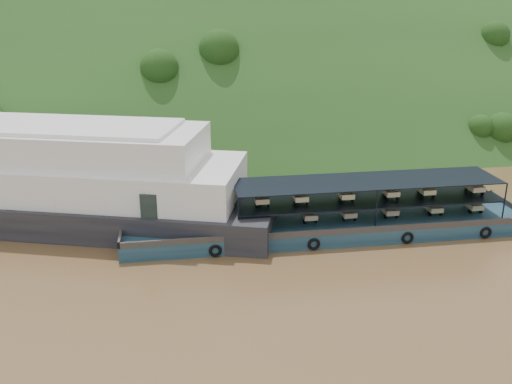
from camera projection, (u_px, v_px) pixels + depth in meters
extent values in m
plane|color=brown|center=(285.00, 238.00, 48.69)|extent=(160.00, 160.00, 0.00)
cube|color=#1D3C16|center=(234.00, 137.00, 82.21)|extent=(140.00, 39.60, 39.60)
cube|color=#122841|center=(326.00, 225.00, 49.70)|extent=(35.00, 7.00, 1.20)
cube|color=#592D19|center=(316.00, 203.00, 52.58)|extent=(35.00, 0.20, 0.50)
cube|color=#592D19|center=(338.00, 232.00, 46.25)|extent=(35.00, 0.20, 0.50)
cube|color=#592D19|center=(511.00, 205.00, 51.95)|extent=(0.20, 7.00, 0.50)
cube|color=#592D19|center=(122.00, 229.00, 46.87)|extent=(0.20, 7.00, 0.50)
torus|color=black|center=(215.00, 251.00, 44.95)|extent=(1.06, 0.26, 1.06)
torus|color=black|center=(314.00, 244.00, 46.12)|extent=(1.06, 0.26, 1.06)
torus|color=black|center=(408.00, 238.00, 47.28)|extent=(1.06, 0.26, 1.06)
torus|color=black|center=(486.00, 233.00, 48.31)|extent=(1.06, 0.26, 1.06)
cylinder|color=black|center=(152.00, 229.00, 46.09)|extent=(1.01, 0.36, 1.00)
cylinder|color=black|center=(153.00, 220.00, 48.05)|extent=(1.01, 0.36, 1.00)
cylinder|color=black|center=(194.00, 227.00, 46.55)|extent=(1.01, 0.36, 1.00)
cylinder|color=black|center=(193.00, 217.00, 48.51)|extent=(1.01, 0.36, 1.00)
cylinder|color=black|center=(211.00, 226.00, 46.73)|extent=(1.01, 0.36, 1.00)
cylinder|color=black|center=(210.00, 216.00, 48.70)|extent=(1.01, 0.36, 1.00)
cube|color=black|center=(184.00, 221.00, 47.37)|extent=(6.84, 2.28, 0.20)
cube|color=navy|center=(215.00, 206.00, 47.33)|extent=(1.73, 2.42, 2.20)
cube|color=black|center=(225.00, 201.00, 47.31)|extent=(0.08, 2.00, 0.90)
cube|color=black|center=(171.00, 205.00, 46.75)|extent=(4.84, 2.46, 2.80)
cube|color=black|center=(366.00, 199.00, 49.45)|extent=(23.00, 5.00, 0.12)
cube|color=black|center=(367.00, 181.00, 48.90)|extent=(23.00, 5.00, 0.08)
cylinder|color=black|center=(239.00, 217.00, 45.45)|extent=(0.12, 0.12, 3.30)
cylinder|color=black|center=(231.00, 196.00, 50.10)|extent=(0.12, 0.12, 3.30)
cylinder|color=black|center=(376.00, 209.00, 47.13)|extent=(0.12, 0.12, 3.30)
cylinder|color=black|center=(357.00, 190.00, 51.78)|extent=(0.12, 0.12, 3.30)
cylinder|color=black|center=(505.00, 202.00, 48.81)|extent=(0.12, 0.12, 3.30)
cylinder|color=black|center=(475.00, 183.00, 53.46)|extent=(0.12, 0.12, 3.30)
cylinder|color=black|center=(251.00, 216.00, 49.44)|extent=(0.12, 0.52, 0.52)
cylinder|color=black|center=(248.00, 224.00, 47.69)|extent=(0.14, 0.52, 0.52)
cylinder|color=black|center=(260.00, 224.00, 47.84)|extent=(0.14, 0.52, 0.52)
cube|color=beige|center=(254.00, 219.00, 47.98)|extent=(1.15, 1.50, 0.44)
cube|color=red|center=(252.00, 212.00, 48.99)|extent=(0.55, 0.80, 0.80)
cube|color=red|center=(252.00, 207.00, 48.64)|extent=(0.50, 0.10, 0.10)
cylinder|color=black|center=(305.00, 213.00, 50.15)|extent=(0.12, 0.52, 0.52)
cylinder|color=black|center=(305.00, 221.00, 48.40)|extent=(0.14, 0.52, 0.52)
cylinder|color=black|center=(316.00, 220.00, 48.55)|extent=(0.14, 0.52, 0.52)
cube|color=beige|center=(309.00, 215.00, 48.69)|extent=(1.15, 1.50, 0.44)
cube|color=#B30F0B|center=(306.00, 209.00, 49.70)|extent=(0.55, 0.80, 0.80)
cube|color=#B30F0B|center=(307.00, 204.00, 49.34)|extent=(0.50, 0.10, 0.10)
cylinder|color=black|center=(343.00, 211.00, 50.65)|extent=(0.12, 0.52, 0.52)
cylinder|color=black|center=(344.00, 219.00, 48.90)|extent=(0.14, 0.52, 0.52)
cylinder|color=black|center=(355.00, 218.00, 49.05)|extent=(0.14, 0.52, 0.52)
cube|color=#C7B28C|center=(348.00, 213.00, 49.19)|extent=(1.15, 1.50, 0.44)
cube|color=#B80C0D|center=(344.00, 206.00, 50.20)|extent=(0.55, 0.80, 0.80)
cube|color=#B80C0D|center=(345.00, 202.00, 49.85)|extent=(0.50, 0.10, 0.10)
cylinder|color=black|center=(384.00, 208.00, 51.20)|extent=(0.12, 0.52, 0.52)
cylinder|color=black|center=(386.00, 216.00, 49.45)|extent=(0.14, 0.52, 0.52)
cylinder|color=black|center=(397.00, 215.00, 49.60)|extent=(0.14, 0.52, 0.52)
cube|color=#C5B08B|center=(390.00, 211.00, 49.74)|extent=(1.15, 1.50, 0.44)
cube|color=#B41E0C|center=(385.00, 204.00, 50.75)|extent=(0.55, 0.80, 0.80)
cube|color=#B41E0C|center=(387.00, 200.00, 50.40)|extent=(0.50, 0.10, 0.10)
cylinder|color=black|center=(426.00, 206.00, 51.80)|extent=(0.12, 0.52, 0.52)
cylinder|color=black|center=(430.00, 213.00, 50.05)|extent=(0.14, 0.52, 0.52)
cylinder|color=black|center=(441.00, 213.00, 50.20)|extent=(0.14, 0.52, 0.52)
cube|color=beige|center=(434.00, 208.00, 50.34)|extent=(1.15, 1.50, 0.44)
cube|color=#B90C19|center=(428.00, 202.00, 51.35)|extent=(0.55, 0.80, 0.80)
cube|color=#B90C19|center=(430.00, 197.00, 50.99)|extent=(0.50, 0.10, 0.10)
cylinder|color=black|center=(466.00, 203.00, 52.36)|extent=(0.12, 0.52, 0.52)
cylinder|color=black|center=(470.00, 211.00, 50.61)|extent=(0.14, 0.52, 0.52)
cylinder|color=black|center=(481.00, 210.00, 50.75)|extent=(0.14, 0.52, 0.52)
cube|color=beige|center=(474.00, 206.00, 50.89)|extent=(1.15, 1.50, 0.44)
cube|color=#B80C1C|center=(468.00, 199.00, 51.90)|extent=(0.55, 0.80, 0.80)
cube|color=#B80C1C|center=(470.00, 195.00, 51.55)|extent=(0.50, 0.10, 0.10)
cylinder|color=black|center=(259.00, 197.00, 48.96)|extent=(0.12, 0.52, 0.52)
cylinder|color=black|center=(256.00, 205.00, 47.21)|extent=(0.14, 0.52, 0.52)
cylinder|color=black|center=(268.00, 204.00, 47.36)|extent=(0.14, 0.52, 0.52)
cube|color=#C5B38B|center=(261.00, 199.00, 47.50)|extent=(1.15, 1.50, 0.44)
cube|color=#A90B24|center=(259.00, 192.00, 48.51)|extent=(0.55, 0.80, 0.80)
cube|color=#A90B24|center=(260.00, 188.00, 48.16)|extent=(0.50, 0.10, 0.10)
cylinder|color=black|center=(296.00, 195.00, 49.45)|extent=(0.12, 0.52, 0.52)
cylinder|color=black|center=(295.00, 202.00, 47.70)|extent=(0.14, 0.52, 0.52)
cylinder|color=black|center=(307.00, 202.00, 47.85)|extent=(0.14, 0.52, 0.52)
cube|color=beige|center=(300.00, 197.00, 47.99)|extent=(1.15, 1.50, 0.44)
cube|color=#1A20A0|center=(297.00, 190.00, 49.00)|extent=(0.55, 0.80, 0.80)
cube|color=#1A20A0|center=(298.00, 186.00, 48.64)|extent=(0.50, 0.10, 0.10)
cylinder|color=black|center=(341.00, 193.00, 50.03)|extent=(0.12, 0.52, 0.52)
cylinder|color=black|center=(341.00, 200.00, 48.28)|extent=(0.14, 0.52, 0.52)
cylinder|color=black|center=(353.00, 199.00, 48.43)|extent=(0.14, 0.52, 0.52)
cube|color=beige|center=(346.00, 194.00, 48.57)|extent=(1.15, 1.50, 0.44)
cube|color=beige|center=(342.00, 188.00, 49.58)|extent=(0.55, 0.80, 0.80)
cube|color=beige|center=(343.00, 183.00, 49.23)|extent=(0.50, 0.10, 0.10)
cylinder|color=black|center=(384.00, 190.00, 50.62)|extent=(0.12, 0.52, 0.52)
cylinder|color=black|center=(386.00, 197.00, 48.87)|extent=(0.14, 0.52, 0.52)
cylinder|color=black|center=(397.00, 197.00, 49.02)|extent=(0.14, 0.52, 0.52)
cube|color=beige|center=(391.00, 192.00, 49.15)|extent=(1.15, 1.50, 0.44)
cube|color=#1B35A5|center=(386.00, 186.00, 50.17)|extent=(0.55, 0.80, 0.80)
cube|color=#1B35A5|center=(387.00, 181.00, 49.81)|extent=(0.50, 0.10, 0.10)
cylinder|color=black|center=(419.00, 188.00, 51.10)|extent=(0.12, 0.52, 0.52)
cylinder|color=black|center=(422.00, 195.00, 49.35)|extent=(0.14, 0.52, 0.52)
cylinder|color=black|center=(433.00, 195.00, 49.49)|extent=(0.14, 0.52, 0.52)
cube|color=beige|center=(426.00, 190.00, 49.63)|extent=(1.15, 1.50, 0.44)
cube|color=red|center=(421.00, 184.00, 50.64)|extent=(0.55, 0.80, 0.80)
cube|color=red|center=(423.00, 179.00, 50.29)|extent=(0.50, 0.10, 0.10)
cylinder|color=black|center=(467.00, 186.00, 51.76)|extent=(0.12, 0.52, 0.52)
cylinder|color=black|center=(472.00, 193.00, 50.02)|extent=(0.14, 0.52, 0.52)
cylinder|color=black|center=(482.00, 192.00, 50.16)|extent=(0.14, 0.52, 0.52)
cube|color=beige|center=(475.00, 187.00, 50.30)|extent=(1.15, 1.50, 0.44)
cube|color=beige|center=(469.00, 181.00, 51.31)|extent=(0.55, 0.80, 0.80)
cube|color=beige|center=(471.00, 177.00, 50.96)|extent=(0.50, 0.10, 0.10)
cube|color=black|center=(38.00, 204.00, 52.68)|extent=(45.56, 23.98, 2.66)
cube|color=white|center=(34.00, 174.00, 51.71)|extent=(38.90, 20.91, 3.10)
cube|color=white|center=(30.00, 142.00, 50.71)|extent=(32.23, 17.84, 2.88)
cube|color=white|center=(27.00, 124.00, 50.18)|extent=(27.67, 15.44, 0.33)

